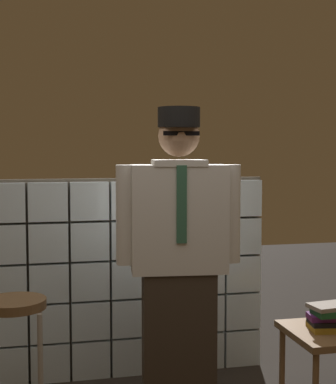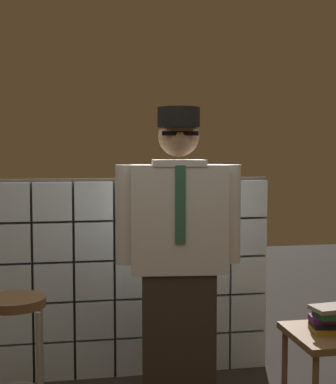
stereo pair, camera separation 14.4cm
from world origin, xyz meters
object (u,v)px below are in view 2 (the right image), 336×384
object	(u,v)px
standing_person	(178,259)
coffee_mug	(323,324)
book_stack	(330,320)
side_table	(335,343)
bar_stool	(15,332)

from	to	relation	value
standing_person	coffee_mug	distance (m)	0.93
standing_person	book_stack	distance (m)	0.95
side_table	coffee_mug	world-z (taller)	coffee_mug
bar_stool	book_stack	xyz separation A→B (m)	(1.78, -0.10, 0.01)
book_stack	coffee_mug	bearing A→B (deg)	153.97
bar_stool	book_stack	bearing A→B (deg)	-3.21
book_stack	side_table	bearing A→B (deg)	11.53
bar_stool	book_stack	size ratio (longest dim) A/B	2.91
book_stack	bar_stool	bearing A→B (deg)	176.79
side_table	coffee_mug	distance (m)	0.13
side_table	coffee_mug	bearing A→B (deg)	172.69
book_stack	coffee_mug	size ratio (longest dim) A/B	2.07
side_table	book_stack	xyz separation A→B (m)	(-0.04, -0.01, 0.14)
bar_stool	standing_person	bearing A→B (deg)	1.34
standing_person	coffee_mug	size ratio (longest dim) A/B	14.20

